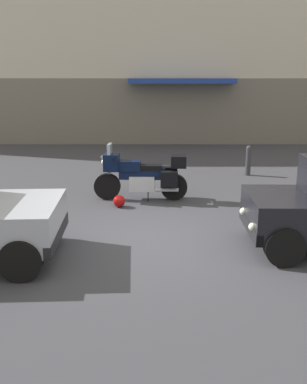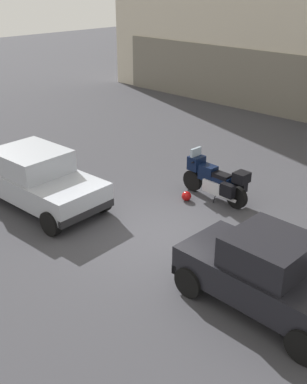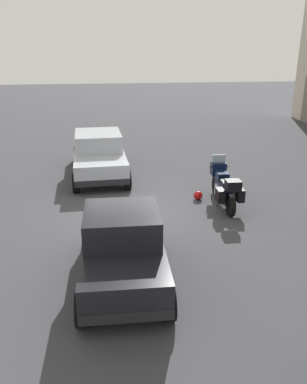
{
  "view_description": "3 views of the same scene",
  "coord_description": "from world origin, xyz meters",
  "px_view_note": "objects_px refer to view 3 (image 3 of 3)",
  "views": [
    {
      "loc": [
        0.05,
        -7.74,
        2.94
      ],
      "look_at": [
        0.06,
        0.56,
        0.76
      ],
      "focal_mm": 41.83,
      "sensor_mm": 36.0,
      "label": 1
    },
    {
      "loc": [
        6.88,
        -7.13,
        5.84
      ],
      "look_at": [
        -0.5,
        0.51,
        0.89
      ],
      "focal_mm": 43.41,
      "sensor_mm": 36.0,
      "label": 2
    },
    {
      "loc": [
        10.15,
        -0.7,
        4.52
      ],
      "look_at": [
        0.49,
        0.55,
        0.8
      ],
      "focal_mm": 36.1,
      "sensor_mm": 36.0,
      "label": 3
    }
  ],
  "objects_px": {
    "motorcycle": "(224,186)",
    "helmet": "(198,195)",
    "car_compact_side": "(122,247)",
    "car_sedan_far": "(99,153)"
  },
  "relations": [
    {
      "from": "car_compact_side",
      "to": "helmet",
      "type": "bearing_deg",
      "value": -30.66
    },
    {
      "from": "helmet",
      "to": "car_sedan_far",
      "type": "bearing_deg",
      "value": -134.71
    },
    {
      "from": "motorcycle",
      "to": "helmet",
      "type": "height_order",
      "value": "motorcycle"
    },
    {
      "from": "helmet",
      "to": "car_compact_side",
      "type": "bearing_deg",
      "value": -31.81
    },
    {
      "from": "motorcycle",
      "to": "car_sedan_far",
      "type": "relative_size",
      "value": 0.49
    },
    {
      "from": "helmet",
      "to": "car_compact_side",
      "type": "height_order",
      "value": "car_compact_side"
    },
    {
      "from": "car_compact_side",
      "to": "car_sedan_far",
      "type": "bearing_deg",
      "value": 5.05
    },
    {
      "from": "car_sedan_far",
      "to": "helmet",
      "type": "bearing_deg",
      "value": -137.31
    },
    {
      "from": "motorcycle",
      "to": "helmet",
      "type": "xyz_separation_m",
      "value": [
        -0.52,
        -0.64,
        -0.48
      ]
    },
    {
      "from": "motorcycle",
      "to": "helmet",
      "type": "bearing_deg",
      "value": 52.82
    }
  ]
}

